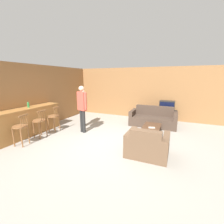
# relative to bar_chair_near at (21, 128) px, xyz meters

# --- Properties ---
(ground_plane) EXTENTS (24.00, 24.00, 0.00)m
(ground_plane) POSITION_rel_bar_chair_near_xyz_m (2.30, 1.15, -0.55)
(ground_plane) COLOR gray
(wall_back) EXTENTS (9.40, 0.08, 2.60)m
(wall_back) POSITION_rel_bar_chair_near_xyz_m (2.30, 4.86, 0.75)
(wall_back) COLOR olive
(wall_back) RESTS_ON ground_plane
(wall_left) EXTENTS (0.08, 8.71, 2.60)m
(wall_left) POSITION_rel_bar_chair_near_xyz_m (-0.89, 2.51, 0.75)
(wall_left) COLOR olive
(wall_left) RESTS_ON ground_plane
(bar_counter) EXTENTS (0.55, 2.59, 1.02)m
(bar_counter) POSITION_rel_bar_chair_near_xyz_m (-0.56, 0.71, -0.03)
(bar_counter) COLOR #A87038
(bar_counter) RESTS_ON ground_plane
(bar_chair_near) EXTENTS (0.49, 0.49, 0.99)m
(bar_chair_near) POSITION_rel_bar_chair_near_xyz_m (0.00, 0.00, 0.00)
(bar_chair_near) COLOR brown
(bar_chair_near) RESTS_ON ground_plane
(bar_chair_mid) EXTENTS (0.43, 0.43, 0.99)m
(bar_chair_mid) POSITION_rel_bar_chair_near_xyz_m (0.00, 0.72, 0.00)
(bar_chair_mid) COLOR brown
(bar_chair_mid) RESTS_ON ground_plane
(bar_chair_far) EXTENTS (0.45, 0.45, 0.99)m
(bar_chair_far) POSITION_rel_bar_chair_near_xyz_m (0.00, 1.39, 0.00)
(bar_chair_far) COLOR brown
(bar_chair_far) RESTS_ON ground_plane
(couch_far) EXTENTS (1.98, 0.90, 0.84)m
(couch_far) POSITION_rel_bar_chair_near_xyz_m (3.49, 3.67, -0.25)
(couch_far) COLOR #423328
(couch_far) RESTS_ON ground_plane
(armchair_near) EXTENTS (1.10, 0.86, 0.81)m
(armchair_near) POSITION_rel_bar_chair_near_xyz_m (3.73, 0.88, -0.25)
(armchair_near) COLOR brown
(armchair_near) RESTS_ON ground_plane
(coffee_table) EXTENTS (0.60, 1.09, 0.39)m
(coffee_table) POSITION_rel_bar_chair_near_xyz_m (3.63, 2.28, -0.21)
(coffee_table) COLOR #472D1E
(coffee_table) RESTS_ON ground_plane
(tv_unit) EXTENTS (0.96, 0.47, 0.56)m
(tv_unit) POSITION_rel_bar_chair_near_xyz_m (3.99, 4.52, -0.27)
(tv_unit) COLOR black
(tv_unit) RESTS_ON ground_plane
(tv) EXTENTS (0.68, 0.42, 0.46)m
(tv) POSITION_rel_bar_chair_near_xyz_m (3.99, 4.52, 0.24)
(tv) COLOR black
(tv) RESTS_ON tv_unit
(bottle) EXTENTS (0.07, 0.07, 0.24)m
(bottle) POSITION_rel_bar_chair_near_xyz_m (-0.57, 0.79, 0.58)
(bottle) COLOR #2D7F3D
(bottle) RESTS_ON bar_counter
(book_on_table) EXTENTS (0.24, 0.17, 0.02)m
(book_on_table) POSITION_rel_bar_chair_near_xyz_m (3.66, 2.11, -0.14)
(book_on_table) COLOR #B7AD99
(book_on_table) RESTS_ON coffee_table
(person_by_window) EXTENTS (0.37, 0.45, 1.60)m
(person_by_window) POSITION_rel_bar_chair_near_xyz_m (0.71, 2.37, 0.36)
(person_by_window) COLOR #756B5B
(person_by_window) RESTS_ON ground_plane
(person_by_counter) EXTENTS (0.49, 0.28, 1.79)m
(person_by_counter) POSITION_rel_bar_chair_near_xyz_m (1.10, 1.74, 0.48)
(person_by_counter) COLOR black
(person_by_counter) RESTS_ON ground_plane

